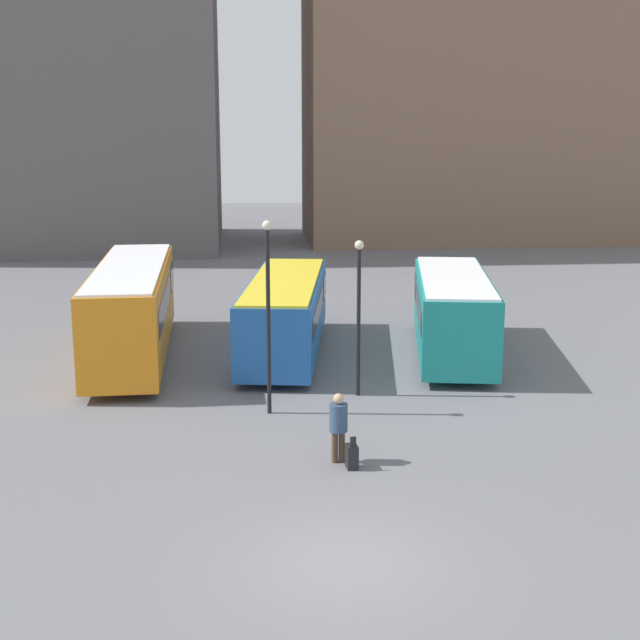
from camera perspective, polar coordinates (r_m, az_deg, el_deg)
name	(u,v)px	position (r m, az deg, el deg)	size (l,w,h in m)	color
ground_plane	(346,563)	(17.65, 1.68, -15.28)	(160.00, 160.00, 0.00)	slate
bus_0	(132,307)	(32.56, -11.92, 0.83)	(2.73, 11.53, 3.33)	orange
bus_1	(285,313)	(32.37, -2.24, 0.48)	(3.92, 10.26, 2.77)	#1E56A3
bus_2	(453,312)	(32.43, 8.49, 0.52)	(4.03, 9.45, 2.94)	#19847F
traveler	(338,422)	(22.03, 1.18, -6.52)	(0.49, 0.49, 1.77)	#4C3828
suitcase	(352,456)	(21.92, 2.05, -8.72)	(0.30, 0.41, 0.86)	black
lamp_post_0	(268,302)	(25.20, -3.34, 1.18)	(0.28, 0.28, 5.60)	black
lamp_post_1	(359,304)	(26.96, 2.49, 1.05)	(0.28, 0.28, 4.82)	black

